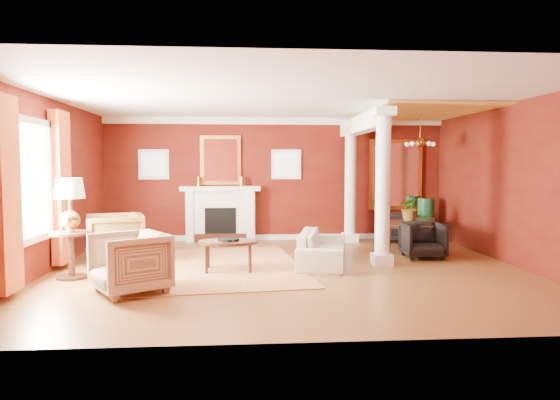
{
  "coord_description": "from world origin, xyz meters",
  "views": [
    {
      "loc": [
        -0.76,
        -8.36,
        1.78
      ],
      "look_at": [
        -0.1,
        0.63,
        1.15
      ],
      "focal_mm": 32.0,
      "sensor_mm": 36.0,
      "label": 1
    }
  ],
  "objects": [
    {
      "name": "dining_table",
      "position": [
        2.83,
        1.92,
        0.47
      ],
      "size": [
        1.19,
        1.79,
        0.94
      ],
      "primitive_type": "imported",
      "rotation": [
        0.0,
        0.0,
        1.18
      ],
      "color": "black",
      "rests_on": "ground"
    },
    {
      "name": "sofa",
      "position": [
        0.66,
        0.49,
        0.39
      ],
      "size": [
        1.0,
        2.08,
        0.78
      ],
      "primitive_type": "imported",
      "rotation": [
        0.0,
        0.0,
        1.36
      ],
      "color": "beige",
      "rests_on": "ground"
    },
    {
      "name": "crown_trim",
      "position": [
        0.0,
        3.46,
        2.82
      ],
      "size": [
        8.0,
        0.08,
        0.16
      ],
      "primitive_type": "cube",
      "color": "white",
      "rests_on": "room_shell"
    },
    {
      "name": "flank_window_right",
      "position": [
        0.25,
        3.46,
        1.8
      ],
      "size": [
        0.7,
        0.07,
        0.7
      ],
      "color": "white",
      "rests_on": "room_shell"
    },
    {
      "name": "header_beam",
      "position": [
        1.7,
        1.9,
        2.62
      ],
      "size": [
        0.3,
        3.2,
        0.32
      ],
      "primitive_type": "cube",
      "color": "white",
      "rests_on": "column_front"
    },
    {
      "name": "dining_chair_far",
      "position": [
        2.73,
        2.94,
        0.38
      ],
      "size": [
        0.9,
        0.86,
        0.76
      ],
      "primitive_type": "imported",
      "rotation": [
        0.0,
        0.0,
        2.88
      ],
      "color": "black",
      "rests_on": "ground"
    },
    {
      "name": "coffee_table",
      "position": [
        -1.02,
        -0.02,
        0.47
      ],
      "size": [
        1.02,
        1.02,
        0.52
      ],
      "rotation": [
        0.0,
        0.0,
        -0.42
      ],
      "color": "black",
      "rests_on": "ground"
    },
    {
      "name": "overmantel_mirror",
      "position": [
        -1.3,
        3.45,
        1.9
      ],
      "size": [
        0.95,
        0.07,
        1.15
      ],
      "color": "gold",
      "rests_on": "fireplace"
    },
    {
      "name": "fireplace",
      "position": [
        -1.3,
        3.32,
        0.65
      ],
      "size": [
        1.85,
        0.42,
        1.29
      ],
      "color": "white",
      "rests_on": "ground"
    },
    {
      "name": "left_window",
      "position": [
        -3.89,
        -0.6,
        1.42
      ],
      "size": [
        0.21,
        2.55,
        2.6
      ],
      "color": "white",
      "rests_on": "room_shell"
    },
    {
      "name": "side_table",
      "position": [
        -3.47,
        -0.4,
        1.07
      ],
      "size": [
        0.63,
        0.63,
        1.58
      ],
      "rotation": [
        0.0,
        0.0,
        -0.41
      ],
      "color": "black",
      "rests_on": "ground"
    },
    {
      "name": "rug",
      "position": [
        -1.2,
        0.33,
        0.01
      ],
      "size": [
        3.21,
        4.03,
        0.01
      ],
      "primitive_type": "cube",
      "rotation": [
        0.0,
        0.0,
        0.11
      ],
      "color": "maroon",
      "rests_on": "ground"
    },
    {
      "name": "base_trim",
      "position": [
        0.0,
        3.46,
        0.06
      ],
      "size": [
        8.0,
        0.08,
        0.12
      ],
      "primitive_type": "cube",
      "color": "white",
      "rests_on": "ground"
    },
    {
      "name": "column_front",
      "position": [
        1.7,
        0.3,
        1.43
      ],
      "size": [
        0.36,
        0.36,
        2.8
      ],
      "color": "white",
      "rests_on": "ground"
    },
    {
      "name": "dining_chair_near",
      "position": [
        2.66,
        0.88,
        0.38
      ],
      "size": [
        0.76,
        0.71,
        0.76
      ],
      "primitive_type": "imported",
      "rotation": [
        0.0,
        0.0,
        -0.03
      ],
      "color": "black",
      "rests_on": "ground"
    },
    {
      "name": "armchair_leopard",
      "position": [
        -3.11,
        0.84,
        0.5
      ],
      "size": [
        1.15,
        1.19,
        1.0
      ],
      "primitive_type": "imported",
      "rotation": [
        0.0,
        0.0,
        -1.28
      ],
      "color": "black",
      "rests_on": "ground"
    },
    {
      "name": "coffee_book",
      "position": [
        -1.08,
        -0.05,
        0.63
      ],
      "size": [
        0.16,
        0.04,
        0.22
      ],
      "primitive_type": "imported",
      "rotation": [
        0.0,
        0.0,
        -0.13
      ],
      "color": "black",
      "rests_on": "coffee_table"
    },
    {
      "name": "chandelier",
      "position": [
        2.9,
        1.8,
        2.25
      ],
      "size": [
        0.6,
        0.62,
        0.75
      ],
      "color": "olive",
      "rests_on": "room_shell"
    },
    {
      "name": "dining_mirror",
      "position": [
        2.9,
        3.45,
        1.55
      ],
      "size": [
        1.3,
        0.07,
        1.7
      ],
      "color": "gold",
      "rests_on": "room_shell"
    },
    {
      "name": "column_back",
      "position": [
        1.7,
        3.0,
        1.43
      ],
      "size": [
        0.36,
        0.36,
        2.8
      ],
      "color": "white",
      "rests_on": "ground"
    },
    {
      "name": "ground",
      "position": [
        0.0,
        0.0,
        0.0
      ],
      "size": [
        8.0,
        8.0,
        0.0
      ],
      "primitive_type": "plane",
      "color": "brown",
      "rests_on": "ground"
    },
    {
      "name": "armchair_stripe",
      "position": [
        -2.34,
        -1.39,
        0.47
      ],
      "size": [
        1.21,
        1.23,
        0.94
      ],
      "primitive_type": "imported",
      "rotation": [
        0.0,
        0.0,
        -1.0
      ],
      "color": "tan",
      "rests_on": "ground"
    },
    {
      "name": "flank_window_left",
      "position": [
        -2.85,
        3.46,
        1.8
      ],
      "size": [
        0.7,
        0.07,
        0.7
      ],
      "color": "white",
      "rests_on": "room_shell"
    },
    {
      "name": "room_shell",
      "position": [
        0.0,
        0.0,
        2.02
      ],
      "size": [
        8.04,
        7.04,
        2.92
      ],
      "color": "#531A0B",
      "rests_on": "ground"
    },
    {
      "name": "potted_plant",
      "position": [
        2.79,
        1.99,
        1.16
      ],
      "size": [
        0.62,
        0.66,
        0.43
      ],
      "primitive_type": "imported",
      "rotation": [
        0.0,
        0.0,
        -0.23
      ],
      "color": "#26591E",
      "rests_on": "dining_table"
    },
    {
      "name": "green_urn",
      "position": [
        3.5,
        3.0,
        0.4
      ],
      "size": [
        0.43,
        0.43,
        1.02
      ],
      "color": "#164525",
      "rests_on": "ground"
    },
    {
      "name": "amber_ceiling",
      "position": [
        2.85,
        1.75,
        2.87
      ],
      "size": [
        2.3,
        3.4,
        0.04
      ],
      "primitive_type": "cube",
      "color": "#ECB845",
      "rests_on": "room_shell"
    }
  ]
}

